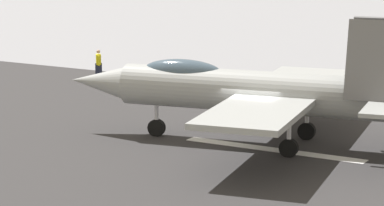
{
  "coord_description": "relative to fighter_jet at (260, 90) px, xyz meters",
  "views": [
    {
      "loc": [
        -16.5,
        34.17,
        9.48
      ],
      "look_at": [
        1.51,
        2.56,
        2.2
      ],
      "focal_mm": 87.05,
      "sensor_mm": 36.0,
      "label": 1
    }
  ],
  "objects": [
    {
      "name": "marker_cone_mid",
      "position": [
        9.09,
        -11.2,
        -2.09
      ],
      "size": [
        0.44,
        0.44,
        0.55
      ],
      "primitive_type": "cone",
      "color": "orange",
      "rests_on": "ground"
    },
    {
      "name": "runway_strip",
      "position": [
        0.0,
        0.54,
        -2.35
      ],
      "size": [
        240.0,
        26.0,
        0.02
      ],
      "color": "#2E2D2E",
      "rests_on": "ground"
    },
    {
      "name": "ground_plane",
      "position": [
        0.02,
        0.54,
        -2.36
      ],
      "size": [
        400.0,
        400.0,
        0.0
      ],
      "primitive_type": "plane",
      "color": "gray"
    },
    {
      "name": "crew_person",
      "position": [
        15.59,
        -10.28,
        -1.5
      ],
      "size": [
        0.5,
        0.56,
        1.72
      ],
      "color": "#1E2338",
      "rests_on": "ground"
    },
    {
      "name": "fighter_jet",
      "position": [
        0.0,
        0.0,
        0.0
      ],
      "size": [
        16.52,
        14.15,
        5.55
      ],
      "color": "gray",
      "rests_on": "ground"
    }
  ]
}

